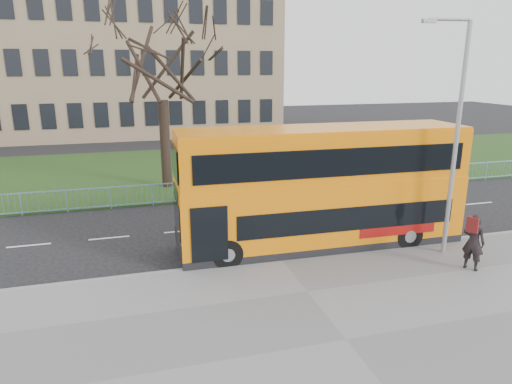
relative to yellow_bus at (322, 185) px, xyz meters
The scene contains 10 objects.
ground 3.16m from the yellow_bus, 165.20° to the left, with size 120.00×120.00×0.00m, color black.
pavement 6.95m from the yellow_bus, 107.33° to the right, with size 80.00×10.50×0.12m, color slate.
kerb 3.23m from the yellow_bus, 151.98° to the right, with size 80.00×0.20×0.14m, color gray.
grass_verge 15.13m from the yellow_bus, 97.48° to the left, with size 80.00×15.40×0.08m, color #213D16.
guard_railing 7.61m from the yellow_bus, 105.30° to the left, with size 40.00×0.12×1.10m, color #77B3D5, non-canonical shape.
bare_tree 12.12m from the yellow_bus, 115.19° to the left, with size 8.10×8.10×11.57m, color black, non-canonical shape.
civic_building 36.47m from the yellow_bus, 101.07° to the left, with size 30.00×15.00×14.00m, color #866F55.
yellow_bus is the anchor object (origin of this frame).
pedestrian 5.52m from the yellow_bus, 42.00° to the right, with size 0.71×0.46×1.94m, color black.
street_lamp 4.95m from the yellow_bus, 27.61° to the right, with size 1.72×0.40×8.13m.
Camera 1 is at (-4.88, -15.84, 6.78)m, focal length 32.00 mm.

